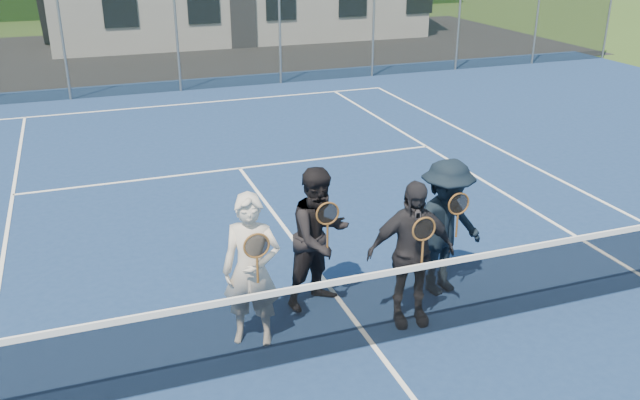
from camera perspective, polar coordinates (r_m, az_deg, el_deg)
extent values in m
plane|color=#2C4719|center=(26.44, -13.91, 11.88)|extent=(220.00, 220.00, 0.00)
cube|color=navy|center=(7.91, 4.50, -12.18)|extent=(30.00, 30.00, 0.02)
cube|color=black|center=(26.31, -22.70, 10.79)|extent=(40.00, 12.00, 0.01)
cube|color=black|center=(38.21, -16.26, 15.51)|extent=(40.00, 1.20, 1.10)
cube|color=white|center=(18.55, -10.82, 7.98)|extent=(10.97, 0.06, 0.01)
cube|color=white|center=(13.38, -6.78, 2.67)|extent=(8.23, 0.06, 0.01)
cube|color=white|center=(7.90, 4.50, -12.09)|extent=(0.06, 12.80, 0.01)
cube|color=black|center=(7.65, 4.60, -9.28)|extent=(11.60, 0.02, 0.88)
cube|color=white|center=(7.43, 4.71, -6.32)|extent=(11.60, 0.03, 0.07)
cylinder|color=slate|center=(19.63, -20.81, 12.14)|extent=(0.07, 0.07, 3.00)
cylinder|color=slate|center=(19.83, -11.96, 13.16)|extent=(0.07, 0.07, 3.00)
cylinder|color=slate|center=(20.47, -3.40, 13.86)|extent=(0.07, 0.07, 3.00)
cylinder|color=slate|center=(21.51, 4.51, 14.24)|extent=(0.07, 0.07, 3.00)
cylinder|color=slate|center=(22.90, 11.60, 14.36)|extent=(0.07, 0.07, 3.00)
cylinder|color=slate|center=(24.58, 17.80, 14.29)|extent=(0.07, 0.07, 3.00)
cylinder|color=slate|center=(26.49, 23.15, 14.10)|extent=(0.07, 0.07, 3.00)
cube|color=black|center=(19.83, -11.96, 13.16)|extent=(30.00, 0.03, 3.00)
cube|color=silver|center=(30.82, -7.43, 16.35)|extent=(15.00, 8.00, 2.80)
cube|color=#2D2D33|center=(26.86, -6.45, 14.69)|extent=(1.00, 0.06, 2.00)
cube|color=black|center=(26.12, -16.45, 14.85)|extent=(1.20, 0.06, 1.00)
cube|color=black|center=(26.49, -9.77, 15.50)|extent=(1.20, 0.06, 1.00)
cube|color=black|center=(27.19, -3.31, 15.94)|extent=(1.20, 0.06, 1.00)
cube|color=black|center=(28.20, 2.77, 16.17)|extent=(1.20, 0.06, 1.00)
cube|color=black|center=(29.48, 8.39, 16.24)|extent=(1.20, 0.06, 1.00)
imported|color=beige|center=(7.55, -5.78, -5.94)|extent=(0.78, 0.66, 1.80)
torus|color=brown|center=(7.12, -5.37, -3.86)|extent=(0.29, 0.02, 0.29)
cylinder|color=black|center=(7.12, -5.37, -3.86)|extent=(0.25, 0.00, 0.25)
cylinder|color=brown|center=(7.25, -5.29, -5.85)|extent=(0.03, 0.03, 0.32)
imported|color=black|center=(8.27, -0.03, -3.18)|extent=(1.06, 0.95, 1.80)
torus|color=brown|center=(7.86, 0.64, -1.15)|extent=(0.29, 0.02, 0.29)
cylinder|color=black|center=(7.86, 0.64, -1.15)|extent=(0.25, 0.00, 0.25)
cylinder|color=brown|center=(7.98, 0.64, -2.99)|extent=(0.03, 0.03, 0.32)
imported|color=black|center=(7.95, 7.65, -4.49)|extent=(1.11, 0.61, 1.80)
torus|color=brown|center=(7.56, 8.74, -2.44)|extent=(0.29, 0.02, 0.29)
cylinder|color=black|center=(7.56, 8.74, -2.44)|extent=(0.25, 0.00, 0.25)
cylinder|color=brown|center=(7.68, 8.62, -4.34)|extent=(0.03, 0.03, 0.32)
imported|color=black|center=(8.68, 10.48, -2.30)|extent=(1.28, 0.91, 1.80)
torus|color=brown|center=(8.30, 11.60, -0.32)|extent=(0.29, 0.02, 0.29)
cylinder|color=black|center=(8.30, 11.60, -0.32)|extent=(0.25, 0.00, 0.25)
cylinder|color=brown|center=(8.41, 11.46, -2.08)|extent=(0.03, 0.03, 0.32)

